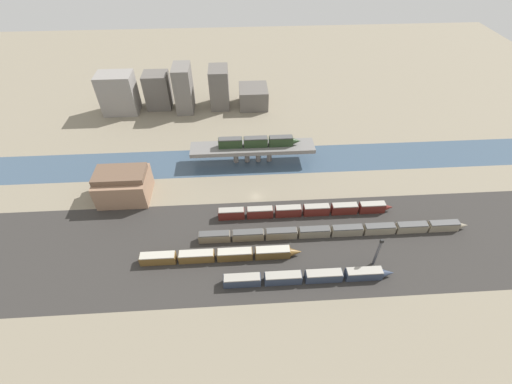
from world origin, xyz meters
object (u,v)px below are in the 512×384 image
at_px(train_yard_near, 308,277).
at_px(signal_tower, 377,252).
at_px(train_yard_far, 334,231).
at_px(train_yard_outer, 305,210).
at_px(warehouse_building, 123,185).
at_px(train_on_bridge, 258,142).
at_px(train_yard_mid, 220,255).

distance_m(train_yard_near, signal_tower, 22.73).
bearing_deg(train_yard_near, train_yard_far, 55.40).
bearing_deg(train_yard_outer, signal_tower, -51.33).
height_order(train_yard_outer, signal_tower, signal_tower).
relative_size(warehouse_building, signal_tower, 1.58).
xyz_separation_m(train_on_bridge, warehouse_building, (-52.02, -18.94, -4.20)).
bearing_deg(train_yard_near, signal_tower, 12.10).
distance_m(train_on_bridge, train_yard_outer, 36.82).
bearing_deg(train_yard_near, train_yard_outer, 82.56).
distance_m(train_yard_mid, warehouse_building, 48.49).
xyz_separation_m(train_yard_mid, train_yard_outer, (30.30, 17.85, 0.23)).
height_order(warehouse_building, signal_tower, warehouse_building).
height_order(train_on_bridge, train_yard_far, train_on_bridge).
height_order(train_on_bridge, train_yard_near, train_on_bridge).
bearing_deg(train_yard_outer, warehouse_building, 168.30).
xyz_separation_m(train_on_bridge, train_yard_near, (11.19, -60.26, -8.19)).
bearing_deg(train_yard_mid, train_yard_near, -19.86).
bearing_deg(warehouse_building, train_on_bridge, 20.01).
height_order(train_yard_mid, train_yard_outer, train_yard_outer).
xyz_separation_m(train_yard_near, signal_tower, (21.85, 4.68, 4.19)).
bearing_deg(train_yard_mid, train_yard_far, 11.32).
bearing_deg(train_on_bridge, train_yard_far, -61.59).
height_order(train_yard_mid, signal_tower, signal_tower).
relative_size(train_on_bridge, warehouse_building, 1.83).
relative_size(train_yard_far, signal_tower, 7.87).
relative_size(train_on_bridge, train_yard_mid, 0.66).
height_order(train_yard_near, train_yard_outer, train_yard_outer).
bearing_deg(train_on_bridge, train_yard_outer, -65.73).
bearing_deg(warehouse_building, train_yard_outer, -11.70).
bearing_deg(train_yard_near, train_yard_mid, 160.14).
bearing_deg(warehouse_building, signal_tower, -23.31).
relative_size(train_yard_near, warehouse_building, 2.80).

